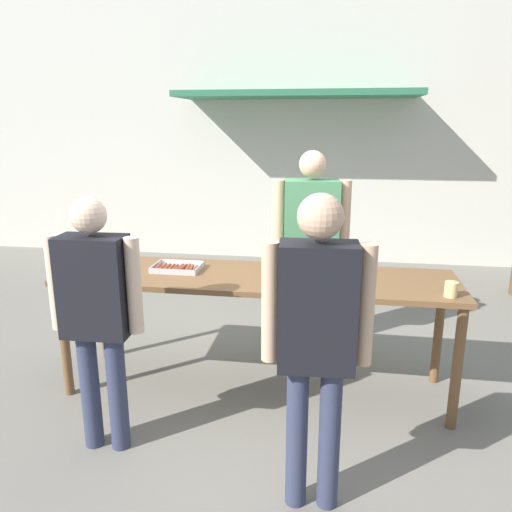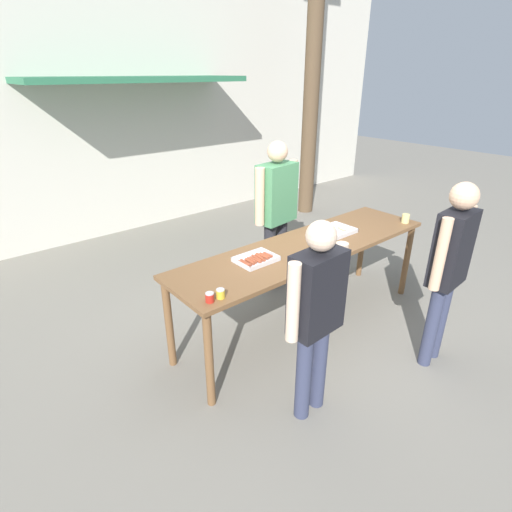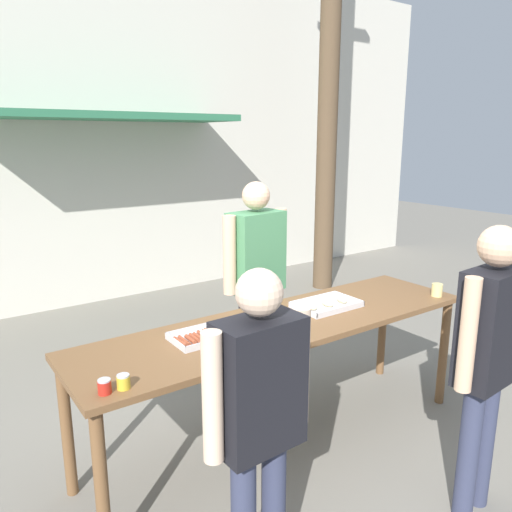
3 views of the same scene
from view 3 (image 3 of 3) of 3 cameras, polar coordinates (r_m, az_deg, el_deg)
The scene contains 12 objects.
ground_plane at distance 3.90m, azimuth 3.06°, elevation -20.31°, with size 24.00×24.00×0.00m, color slate.
building_facade_back at distance 6.82m, azimuth -18.39°, elevation 13.57°, with size 12.00×1.11×4.50m.
serving_table at distance 3.50m, azimuth 3.23°, elevation -8.86°, with size 2.96×0.77×0.93m.
food_tray_sausages at distance 3.18m, azimuth -6.33°, elevation -9.20°, with size 0.36×0.27×0.04m.
food_tray_buns at distance 3.77m, azimuth 8.07°, elevation -5.56°, with size 0.48×0.32×0.05m.
condiment_jar_mustard at distance 2.65m, azimuth -16.93°, elevation -14.08°, with size 0.07×0.07×0.07m.
condiment_jar_ketchup at distance 2.67m, azimuth -14.92°, elevation -13.72°, with size 0.07×0.07×0.07m.
beer_cup at distance 4.22m, azimuth 19.99°, elevation -3.67°, with size 0.09×0.09×0.10m.
person_server_behind_table at distance 4.28m, azimuth 0.00°, elevation -1.37°, with size 0.69×0.32×1.81m.
person_customer_holding_hotdog at distance 2.36m, azimuth 0.35°, elevation -17.01°, with size 0.58×0.23×1.63m.
person_customer_with_cup at distance 3.07m, azimuth 24.97°, elevation -9.43°, with size 0.56×0.24×1.72m.
utility_pole at distance 7.21m, azimuth 8.36°, elevation 20.32°, with size 1.10×0.28×5.98m.
Camera 3 is at (-2.02, -2.54, 2.17)m, focal length 35.00 mm.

